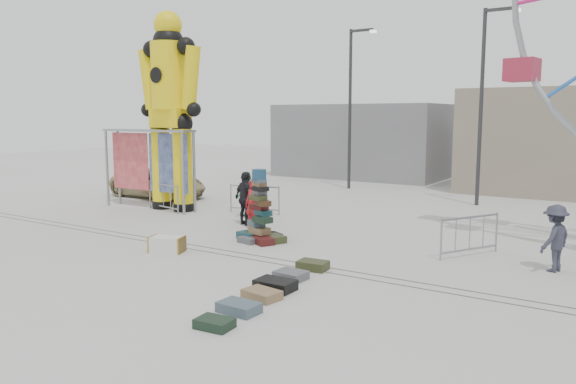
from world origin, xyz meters
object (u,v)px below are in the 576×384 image
Objects in this scene: lamp_post_right at (484,97)px; crash_test_dummy at (170,104)px; banner_scaffold at (148,149)px; pedestrian_green at (246,195)px; suitcase_tower at (260,221)px; barricade_dummy_a at (168,189)px; barricade_wheel_front at (470,236)px; lamp_post_left at (352,101)px; steamer_trunk at (167,244)px; pedestrian_red at (253,204)px; barricade_dummy_b at (163,197)px; pedestrian_grey at (555,238)px; barricade_dummy_c at (255,199)px; parked_suv at (158,183)px; pedestrian_black at (245,198)px.

lamp_post_right reaches higher than crash_test_dummy.
pedestrian_green is (4.52, 0.43, -1.54)m from banner_scaffold.
suitcase_tower reaches higher than barricade_dummy_a.
lamp_post_left is at bearing 68.74° from barricade_wheel_front.
crash_test_dummy is 4.26m from barricade_dummy_a.
lamp_post_left is at bearing 77.65° from steamer_trunk.
pedestrian_red is 1.96m from pedestrian_green.
pedestrian_grey is (14.18, -1.12, 0.26)m from barricade_dummy_b.
banner_scaffold is 2.72× the size of pedestrian_grey.
barricade_dummy_c is at bearing 84.91° from steamer_trunk.
crash_test_dummy is 3.97× the size of barricade_dummy_b.
crash_test_dummy reaches higher than barricade_dummy_c.
barricade_dummy_a is at bearing -80.67° from pedestrian_grey.
banner_scaffold is at bearing -143.33° from lamp_post_right.
parked_suv is at bearing 106.83° from barricade_wheel_front.
crash_test_dummy reaches higher than parked_suv.
crash_test_dummy reaches higher than pedestrian_black.
banner_scaffold reaches higher than suitcase_tower.
barricade_wheel_front is at bearing -4.85° from banner_scaffold.
banner_scaffold reaches higher than barricade_dummy_c.
suitcase_tower is 3.87m from pedestrian_green.
pedestrian_grey reaches higher than steamer_trunk.
barricade_wheel_front is (7.08, 4.07, 0.34)m from steamer_trunk.
crash_test_dummy is (-9.96, -7.80, -0.29)m from lamp_post_right.
lamp_post_right is at bearing 41.96° from barricade_wheel_front.
lamp_post_left is 11.85m from pedestrian_red.
steamer_trunk is 6.93m from barricade_dummy_b.
pedestrian_grey is at bearing 29.11° from suitcase_tower.
banner_scaffold reaches higher than pedestrian_green.
pedestrian_grey is at bearing -167.12° from pedestrian_black.
parked_suv is (-1.31, 0.73, 0.11)m from barricade_dummy_a.
pedestrian_red is 8.67m from parked_suv.
crash_test_dummy reaches higher than pedestrian_red.
lamp_post_left is 10.36m from pedestrian_green.
suitcase_tower is 2.88m from steamer_trunk.
pedestrian_grey is at bearing -66.12° from lamp_post_right.
lamp_post_right is 1.00× the size of lamp_post_left.
suitcase_tower is 0.46× the size of parked_suv.
pedestrian_black is (-5.60, -8.73, -3.56)m from lamp_post_right.
lamp_post_left is 10.36m from barricade_dummy_a.
suitcase_tower is 1.27× the size of pedestrian_green.
pedestrian_black is at bearing 5.57° from barricade_dummy_b.
pedestrian_black is at bearing 157.94° from suitcase_tower.
lamp_post_left is at bearing 85.67° from barricade_dummy_b.
pedestrian_grey is at bearing -100.63° from parked_suv.
pedestrian_red is at bearing -71.50° from pedestrian_grey.
pedestrian_green reaches higher than barricade_dummy_b.
barricade_dummy_c is at bearing -88.00° from lamp_post_left.
barricade_dummy_c is at bearing 4.98° from barricade_dummy_a.
pedestrian_black reaches higher than pedestrian_green.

